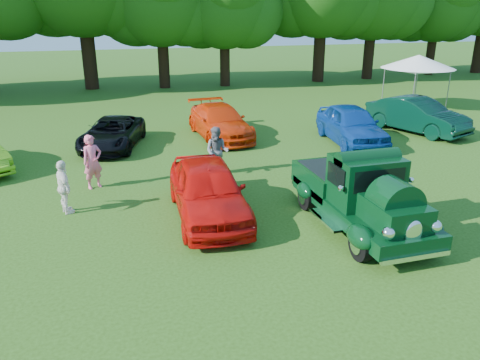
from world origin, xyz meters
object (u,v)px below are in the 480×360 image
object	(u,v)px
spectator_grey	(217,152)
spectator_white	(64,187)
back_car_green	(417,115)
back_car_black	(112,133)
canopy_tent	(418,62)
back_car_blue	(351,125)
back_car_orange	(220,122)
hero_pickup	(359,195)
red_convertible	(208,190)
spectator_pink	(93,162)

from	to	relation	value
spectator_grey	spectator_white	size ratio (longest dim) A/B	1.10
back_car_green	spectator_white	world-z (taller)	back_car_green
back_car_black	canopy_tent	bearing A→B (deg)	28.38
spectator_grey	canopy_tent	bearing A→B (deg)	58.53
back_car_blue	spectator_white	xyz separation A→B (m)	(-11.18, -4.28, -0.03)
back_car_orange	canopy_tent	world-z (taller)	canopy_tent
hero_pickup	back_car_black	distance (m)	11.07
red_convertible	back_car_green	distance (m)	12.97
back_car_black	back_car_blue	world-z (taller)	back_car_blue
back_car_blue	spectator_white	size ratio (longest dim) A/B	3.06
red_convertible	back_car_orange	distance (m)	8.41
back_car_black	canopy_tent	size ratio (longest dim) A/B	0.98
back_car_orange	back_car_green	size ratio (longest dim) A/B	1.02
back_car_black	back_car_green	xyz separation A→B (m)	(13.52, -1.26, 0.18)
back_car_black	canopy_tent	world-z (taller)	canopy_tent
red_convertible	canopy_tent	distance (m)	18.31
canopy_tent	spectator_grey	bearing A→B (deg)	-149.48
hero_pickup	red_convertible	world-z (taller)	hero_pickup
spectator_pink	canopy_tent	distance (m)	19.23
back_car_orange	canopy_tent	xyz separation A→B (m)	(12.09, 3.03, 1.89)
hero_pickup	canopy_tent	xyz separation A→B (m)	(10.80, 12.74, 1.75)
back_car_black	canopy_tent	xyz separation A→B (m)	(16.70, 3.38, 1.99)
red_convertible	back_car_blue	distance (m)	9.31
hero_pickup	back_car_green	bearing A→B (deg)	46.78
spectator_white	canopy_tent	xyz separation A→B (m)	(18.19, 9.78, 1.83)
red_convertible	back_car_green	xyz separation A→B (m)	(11.25, 6.46, 0.01)
back_car_green	canopy_tent	world-z (taller)	canopy_tent
spectator_white	canopy_tent	world-z (taller)	canopy_tent
back_car_black	back_car_orange	bearing A→B (deg)	21.29
hero_pickup	back_car_orange	xyz separation A→B (m)	(-1.29, 9.72, -0.14)
back_car_orange	back_car_blue	xyz separation A→B (m)	(5.07, -2.46, 0.09)
canopy_tent	back_car_black	bearing A→B (deg)	-168.56
back_car_blue	spectator_grey	world-z (taller)	spectator_grey
red_convertible	spectator_grey	bearing A→B (deg)	74.79
back_car_black	spectator_white	world-z (taller)	spectator_white
red_convertible	canopy_tent	world-z (taller)	canopy_tent
back_car_orange	canopy_tent	size ratio (longest dim) A/B	1.09
red_convertible	back_car_green	bearing A→B (deg)	32.66
hero_pickup	spectator_white	bearing A→B (deg)	158.11
back_car_blue	back_car_green	xyz separation A→B (m)	(3.83, 0.85, -0.01)
back_car_orange	hero_pickup	bearing A→B (deg)	-86.04
back_car_black	back_car_blue	xyz separation A→B (m)	(9.69, -2.11, 0.19)
back_car_green	hero_pickup	bearing A→B (deg)	-152.68
red_convertible	spectator_pink	xyz separation A→B (m)	(-2.99, 3.16, 0.09)
back_car_orange	spectator_grey	size ratio (longest dim) A/B	2.87
back_car_orange	back_car_green	distance (m)	9.05
back_car_black	spectator_grey	distance (m)	5.60
back_car_green	spectator_pink	xyz separation A→B (m)	(-14.24, -3.30, 0.08)
back_car_black	spectator_white	bearing A→B (deg)	-86.15
back_car_black	spectator_white	size ratio (longest dim) A/B	2.84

